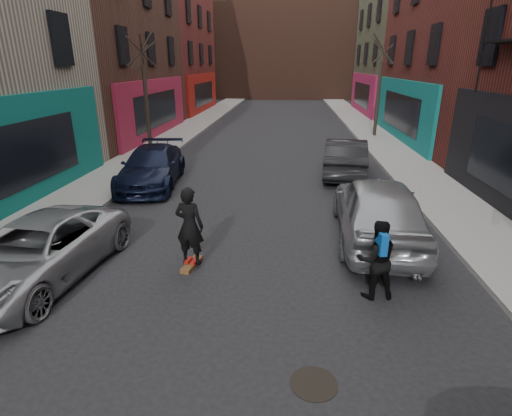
% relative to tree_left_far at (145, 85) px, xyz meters
% --- Properties ---
extents(sidewalk_left, '(2.50, 84.00, 0.13)m').
position_rel_tree_left_far_xyz_m(sidewalk_left, '(-0.05, 12.00, -3.31)').
color(sidewalk_left, gray).
rests_on(sidewalk_left, ground).
extents(sidewalk_right, '(2.50, 84.00, 0.13)m').
position_rel_tree_left_far_xyz_m(sidewalk_right, '(12.45, 12.00, -3.31)').
color(sidewalk_right, gray).
rests_on(sidewalk_right, ground).
extents(building_far, '(40.00, 10.00, 14.00)m').
position_rel_tree_left_far_xyz_m(building_far, '(6.20, 38.00, 3.62)').
color(building_far, '#47281E').
rests_on(building_far, ground).
extents(tree_left_far, '(2.00, 2.00, 6.50)m').
position_rel_tree_left_far_xyz_m(tree_left_far, '(0.00, 0.00, 0.00)').
color(tree_left_far, black).
rests_on(tree_left_far, sidewalk_left).
extents(tree_right_far, '(2.00, 2.00, 6.80)m').
position_rel_tree_left_far_xyz_m(tree_right_far, '(12.40, 6.00, 0.15)').
color(tree_right_far, black).
rests_on(tree_right_far, sidewalk_right).
extents(parked_left_far, '(2.61, 4.87, 1.30)m').
position_rel_tree_left_far_xyz_m(parked_left_far, '(1.84, -12.55, -2.73)').
color(parked_left_far, gray).
rests_on(parked_left_far, ground).
extents(parked_left_end, '(2.51, 5.08, 1.42)m').
position_rel_tree_left_far_xyz_m(parked_left_end, '(1.93, -5.41, -2.67)').
color(parked_left_end, black).
rests_on(parked_left_end, ground).
extents(parked_right_far, '(2.29, 5.13, 1.71)m').
position_rel_tree_left_far_xyz_m(parked_right_far, '(9.40, -9.84, -2.52)').
color(parked_right_far, '#919499').
rests_on(parked_right_far, ground).
extents(parked_right_end, '(2.17, 4.77, 1.52)m').
position_rel_tree_left_far_xyz_m(parked_right_end, '(9.40, -3.36, -2.62)').
color(parked_right_end, black).
rests_on(parked_right_end, ground).
extents(skateboard, '(0.37, 0.83, 0.10)m').
position_rel_tree_left_far_xyz_m(skateboard, '(4.94, -11.74, -3.33)').
color(skateboard, brown).
rests_on(skateboard, ground).
extents(skateboarder, '(0.73, 0.55, 1.80)m').
position_rel_tree_left_far_xyz_m(skateboarder, '(4.94, -11.74, -2.38)').
color(skateboarder, black).
rests_on(skateboarder, skateboard).
extents(pedestrian, '(0.87, 0.72, 1.62)m').
position_rel_tree_left_far_xyz_m(pedestrian, '(8.83, -12.65, -2.56)').
color(pedestrian, black).
rests_on(pedestrian, ground).
extents(manhole, '(0.78, 0.78, 0.01)m').
position_rel_tree_left_far_xyz_m(manhole, '(7.55, -15.10, -3.37)').
color(manhole, black).
rests_on(manhole, ground).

